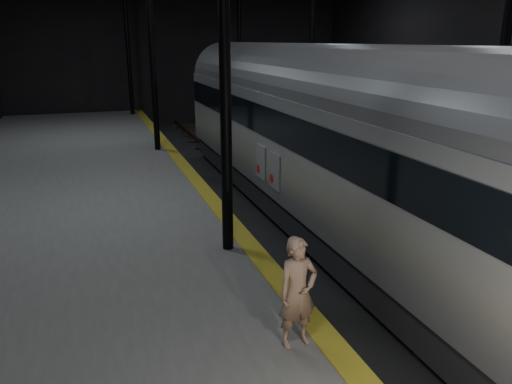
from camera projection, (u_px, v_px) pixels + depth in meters
name	position (u px, v px, depth m)	size (l,w,h in m)	color
ground	(303.00, 217.00, 17.18)	(44.00, 44.00, 0.00)	black
platform_left	(71.00, 228.00, 14.73)	(9.00, 43.80, 1.00)	#4F4F4D
platform_right	(481.00, 183.00, 19.33)	(9.00, 43.80, 1.00)	#4F4F4D
tactile_strip	(211.00, 198.00, 15.89)	(0.50, 43.80, 0.01)	olive
track	(304.00, 215.00, 17.16)	(2.40, 43.00, 0.24)	#3F3328
train	(308.00, 127.00, 16.10)	(3.14, 20.96, 5.60)	#9B9EA3
woman	(298.00, 293.00, 8.01)	(0.69, 0.45, 1.88)	#9F7961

